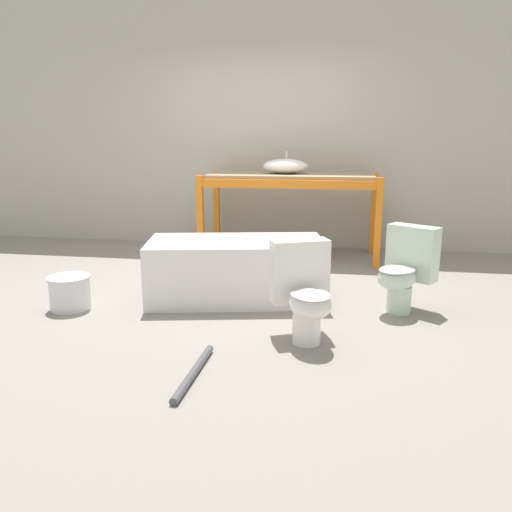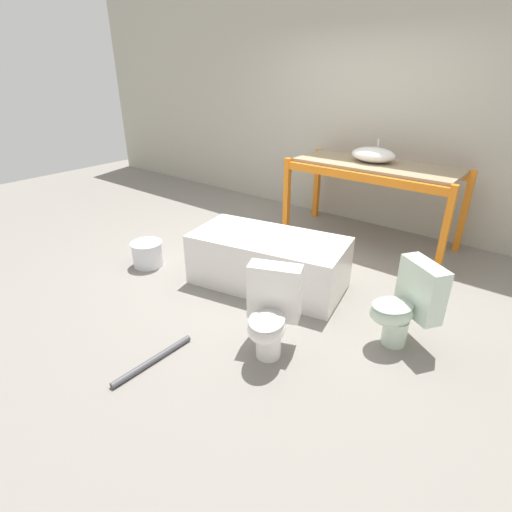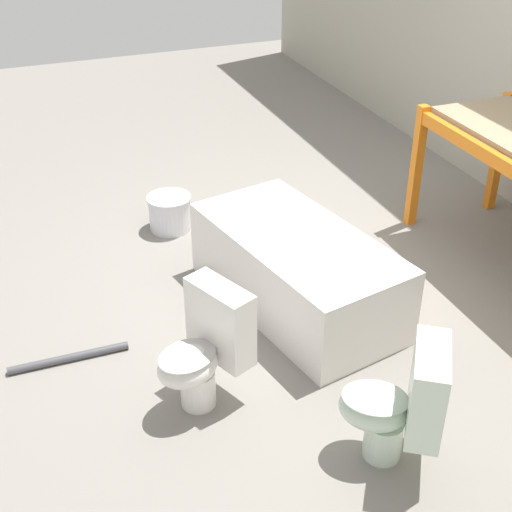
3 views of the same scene
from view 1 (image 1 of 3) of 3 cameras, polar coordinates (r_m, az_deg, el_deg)
The scene contains 9 objects.
ground_plane at distance 4.79m, azimuth -3.10°, elevation -3.29°, with size 12.00×12.00×0.00m, color gray.
warehouse_wall_rear at distance 6.48m, azimuth 0.53°, elevation 15.33°, with size 10.80×0.08×3.20m.
shelving_rack at distance 5.81m, azimuth 3.97°, elevation 7.97°, with size 2.02×0.83×0.97m.
sink_basin at distance 5.87m, azimuth 3.38°, elevation 10.20°, with size 0.52×0.40×0.25m.
bathtub_main at distance 4.30m, azimuth -2.26°, elevation -1.06°, with size 1.61×1.01×0.52m.
toilet_near at distance 4.16m, azimuth 16.65°, elevation -1.31°, with size 0.55×0.59×0.68m.
toilet_far at distance 3.42m, azimuth 5.54°, elevation -3.91°, with size 0.50×0.58×0.68m.
bucket_white at distance 4.35m, azimuth -20.51°, elevation -3.84°, with size 0.34×0.34×0.27m.
loose_pipe at distance 3.03m, azimuth -7.14°, elevation -13.06°, with size 0.06×0.70×0.05m.
Camera 1 is at (1.01, -4.48, 1.36)m, focal length 35.00 mm.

